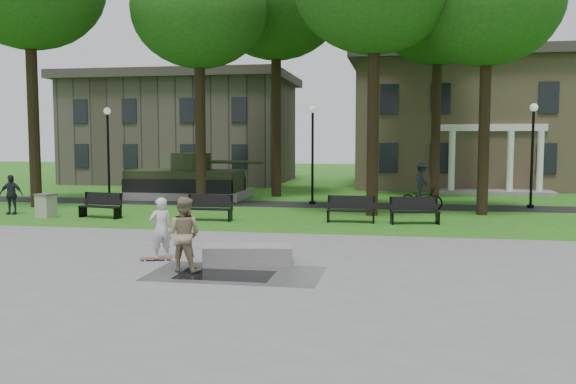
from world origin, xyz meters
name	(u,v)px	position (x,y,z in m)	size (l,w,h in m)	color
ground	(237,249)	(0.00, 0.00, 0.00)	(120.00, 120.00, 0.00)	#2B5113
plaza	(175,292)	(0.00, -5.00, 0.01)	(22.00, 16.00, 0.02)	gray
footpath	(301,205)	(0.00, 12.00, 0.01)	(44.00, 2.60, 0.01)	black
building_right	(480,121)	(10.00, 26.00, 4.34)	(17.00, 12.00, 8.60)	#9E8460
building_left	(184,133)	(-11.00, 26.50, 3.60)	(15.00, 10.00, 7.20)	#4C443D
tree_1	(199,11)	(-4.50, 10.50, 8.95)	(6.20, 6.20, 11.63)	black
tree_3	(488,4)	(8.00, 9.50, 8.60)	(6.00, 6.00, 11.19)	black
tree_4	(276,3)	(-2.00, 16.00, 10.39)	(7.20, 7.20, 13.50)	black
tree_5	(438,13)	(6.50, 16.50, 9.67)	(6.40, 6.40, 12.44)	black
lamp_left	(108,146)	(-10.00, 12.30, 2.79)	(0.36, 0.36, 4.73)	black
lamp_mid	(313,146)	(0.50, 12.30, 2.79)	(0.36, 0.36, 4.73)	black
lamp_right	(532,147)	(10.50, 12.30, 2.79)	(0.36, 0.36, 4.73)	black
tank_monument	(186,182)	(-6.46, 14.00, 0.86)	(7.45, 3.40, 2.40)	gray
puddle	(225,275)	(0.61, -3.36, 0.02)	(2.20, 1.20, 0.00)	black
concrete_block	(249,254)	(0.80, -1.91, 0.24)	(2.20, 1.00, 0.45)	gray
skateboard	(156,259)	(-1.62, -2.06, 0.06)	(0.78, 0.20, 0.07)	brown
skateboarder	(161,229)	(-1.54, -1.88, 0.83)	(0.59, 0.39, 1.62)	silver
friend_watching	(184,234)	(-0.46, -3.15, 0.91)	(0.86, 0.67, 1.78)	#93805F
pedestrian_walker	(11,194)	(-11.36, 6.19, 0.83)	(0.97, 0.41, 1.66)	#20252B
cyclist	(422,190)	(5.60, 11.04, 0.87)	(2.04, 1.32, 2.14)	black
park_bench_0	(101,205)	(-7.15, 5.83, 0.52)	(1.85, 0.88, 1.00)	black
park_bench_1	(210,207)	(-2.62, 5.77, 0.52)	(1.80, 0.53, 1.00)	black
park_bench_2	(351,208)	(2.80, 6.23, 0.52)	(1.80, 0.52, 1.00)	black
park_bench_3	(415,210)	(5.16, 6.21, 0.52)	(1.85, 0.85, 1.00)	black
trash_bin	(46,205)	(-9.36, 5.51, 0.49)	(0.77, 0.77, 0.96)	#A69F89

